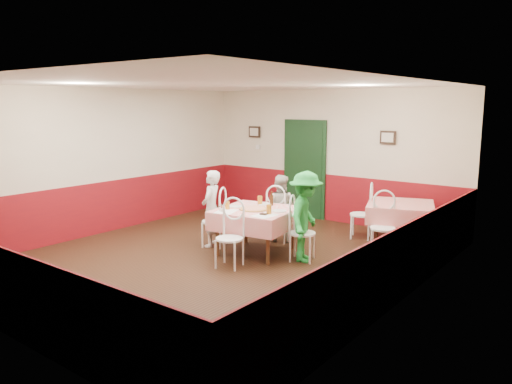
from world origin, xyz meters
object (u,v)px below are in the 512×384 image
Objects in this scene: chair_far at (278,217)px; beer_bottle at (272,199)px; wallet at (264,214)px; diner_far at (280,208)px; chair_right at (302,233)px; diner_left at (211,209)px; second_table at (400,224)px; pizza at (254,209)px; chair_second_a at (361,215)px; diner_right at (306,217)px; chair_second_b at (383,228)px; glass_a at (227,205)px; glass_b at (269,209)px; main_table at (256,231)px; chair_left at (214,221)px; glass_c at (260,200)px; chair_near at (229,239)px.

beer_bottle is at bearing 91.15° from chair_far.
diner_far is at bearing 104.59° from wallet.
diner_left is at bearing 78.49° from chair_right.
diner_left reaches higher than second_table.
pizza reaches higher than second_table.
chair_second_a is at bearing -24.52° from chair_right.
chair_second_b is at bearing -56.99° from diner_right.
glass_b is at bearing 10.20° from glass_a.
second_table is (1.73, 1.97, 0.00)m from main_table.
chair_far is at bearing 33.49° from chair_right.
chair_left is 6.60× the size of glass_a.
diner_left is at bearing 79.55° from diner_right.
glass_c is 0.59m from diner_far.
chair_right is 1.00× the size of chair_second_b.
chair_right is 1.00× the size of chair_near.
chair_near is at bearing -81.38° from main_table.
main_table is 2.62m from second_table.
chair_second_b is (1.60, 2.06, 0.00)m from chair_near.
chair_near and chair_second_a have the same top height.
glass_c is at bearing -175.41° from chair_second_b.
chair_right is at bearing 8.62° from main_table.
diner_right is at bearing -22.76° from chair_second_a.
pizza is at bearing 79.94° from chair_far.
diner_far is at bearing 79.17° from glass_a.
beer_bottle is at bearing 61.92° from glass_a.
beer_bottle reaches higher than chair_right.
chair_near is 1.33m from beer_bottle.
chair_left is 0.90m from glass_c.
wallet is 0.09× the size of diner_far.
glass_a is 0.10× the size of diner_left.
chair_second_b is 1.40m from diner_right.
diner_left is 1.10× the size of diner_far.
chair_near is (-1.60, -2.81, 0.08)m from second_table.
main_table is 2.20m from chair_second_a.
diner_right reaches higher than chair_left.
second_table is at bearing 58.00° from glass_b.
main_table is at bearing 78.49° from chair_right.
chair_near is at bearing -111.84° from glass_b.
diner_right reaches higher than diner_far.
beer_bottle is at bearing 122.36° from glass_b.
diner_right is (0.50, 0.31, -0.11)m from glass_b.
diner_left is at bearing 35.59° from diner_far.
pizza is 0.90m from diner_left.
glass_c is (0.18, 0.66, 0.01)m from glass_a.
chair_far is 1.00× the size of chair_near.
diner_right reaches higher than chair_second_a.
glass_a is at bearing -163.84° from chair_second_b.
beer_bottle is (-1.71, -1.55, 0.50)m from second_table.
glass_a is at bearing 174.39° from wallet.
chair_near is at bearing -85.20° from beer_bottle.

